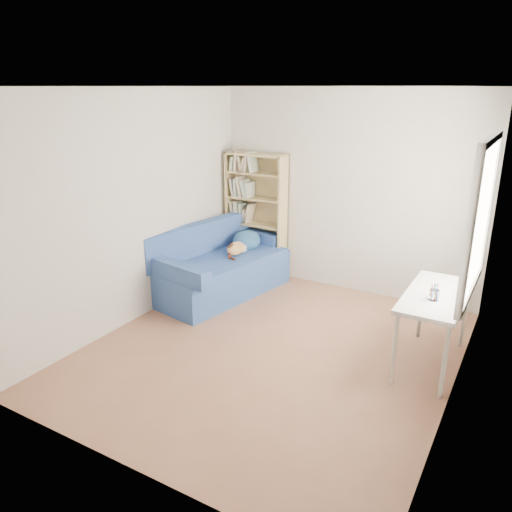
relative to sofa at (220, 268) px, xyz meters
The scene contains 6 objects.
ground 1.72m from the sofa, 37.53° to the right, with size 4.00×4.00×0.00m, color brown.
room_shell 2.17m from the sofa, 34.66° to the right, with size 3.54×4.04×2.62m.
sofa is the anchor object (origin of this frame).
bookshelf 0.95m from the sofa, 84.50° to the left, with size 0.87×0.27×1.75m.
desk 2.86m from the sofa, ahead, with size 0.53×1.16×0.75m.
pen_cup 2.92m from the sofa, 13.12° to the right, with size 0.09×0.09×0.17m.
Camera 1 is at (2.16, -4.06, 2.60)m, focal length 35.00 mm.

